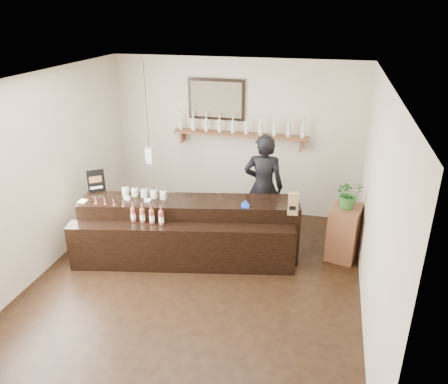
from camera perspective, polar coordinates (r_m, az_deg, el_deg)
The scene contains 10 objects.
ground at distance 6.35m, azimuth -3.57°, elevation -11.47°, with size 5.00×5.00×0.00m, color black.
room_shell at distance 5.56m, azimuth -4.00°, elevation 3.10°, with size 5.00×5.00×5.00m.
back_wall_decor at distance 7.77m, azimuth 0.21°, elevation 9.50°, with size 2.66×0.96×1.69m.
counter at distance 6.67m, azimuth -4.78°, elevation -5.27°, with size 3.33×1.52×1.07m.
promo_sign at distance 7.04m, azimuth -16.37°, elevation 1.38°, with size 0.22×0.17×0.37m.
paper_bag at distance 6.12m, azimuth 9.02°, elevation -1.50°, with size 0.15×0.12×0.32m.
tape_dispenser at distance 6.30m, azimuth 2.81°, elevation -1.70°, with size 0.13×0.07×0.10m.
side_cabinet at distance 6.94m, azimuth 15.43°, elevation -5.07°, with size 0.54×0.66×0.83m.
potted_plant at distance 6.67m, azimuth 16.01°, elevation -0.23°, with size 0.40×0.35×0.44m, color #2E702D.
shopkeeper at distance 7.08m, azimuth 5.20°, elevation 1.53°, with size 0.73×0.48×2.00m, color black.
Camera 1 is at (1.62, -4.95, 3.62)m, focal length 35.00 mm.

